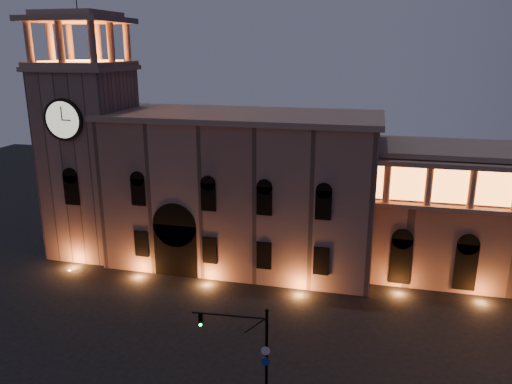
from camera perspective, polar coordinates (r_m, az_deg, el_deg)
ground at (r=41.77m, az=-7.06°, el=-19.93°), size 160.00×160.00×0.00m
government_building at (r=57.49m, az=-1.71°, el=0.27°), size 30.80×12.80×17.60m
clock_tower at (r=63.07m, az=-18.40°, el=4.36°), size 9.80×9.80×32.40m
traffic_light at (r=36.55m, az=-0.31°, el=-18.01°), size 5.55×0.84×7.62m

